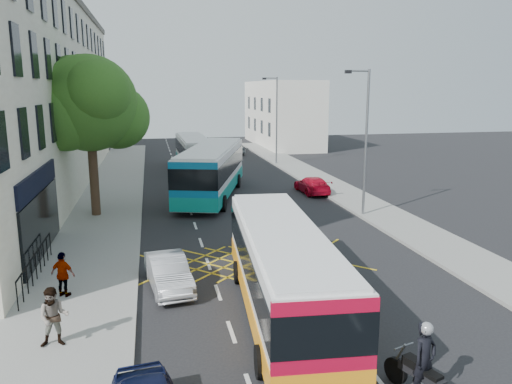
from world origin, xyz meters
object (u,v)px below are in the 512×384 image
red_hatchback (312,185)px  distant_car_silver (236,148)px  pedestrian_near (54,317)px  lamp_near (365,135)px  distant_car_dark (232,145)px  motorbike (423,364)px  bus_mid (212,171)px  bus_far (194,152)px  distant_car_grey (205,145)px  lamp_far (276,116)px  bus_near (282,270)px  pedestrian_far (63,274)px  parked_car_silver (168,272)px  street_tree (89,104)px

red_hatchback → distant_car_silver: (-1.58, 21.86, 0.07)m
pedestrian_near → lamp_near: bearing=39.0°
distant_car_silver → pedestrian_near: size_ratio=2.25×
distant_car_dark → distant_car_silver: bearing=91.0°
motorbike → distant_car_dark: motorbike is taller
bus_mid → bus_far: size_ratio=1.18×
bus_mid → distant_car_grey: bus_mid is taller
motorbike → red_hatchback: motorbike is taller
lamp_far → red_hatchback: bearing=-93.0°
bus_near → pedestrian_far: 7.51m
parked_car_silver → red_hatchback: 18.24m
bus_near → pedestrian_far: size_ratio=6.67×
motorbike → pedestrian_near: 9.67m
street_tree → lamp_far: bearing=49.2°
distant_car_dark → pedestrian_far: size_ratio=2.47×
street_tree → pedestrian_near: street_tree is taller
lamp_near → bus_mid: (-7.63, 7.03, -2.84)m
lamp_far → bus_near: bearing=-103.7°
lamp_near → motorbike: size_ratio=3.76×
bus_far → street_tree: bearing=-114.8°
distant_car_grey → lamp_near: bearing=-77.6°
distant_car_grey → pedestrian_far: size_ratio=3.26×
lamp_near → pedestrian_near: 19.07m
lamp_far → parked_car_silver: (-11.10, -28.24, -4.01)m
lamp_far → bus_far: size_ratio=0.77×
bus_near → bus_far: 29.99m
street_tree → lamp_near: street_tree is taller
street_tree → motorbike: (9.13, -19.16, -5.37)m
motorbike → distant_car_dark: bearing=66.6°
motorbike → distant_car_silver: 44.91m
street_tree → red_hatchback: street_tree is taller
street_tree → distant_car_grey: bearing=72.3°
bus_near → pedestrian_far: bearing=164.2°
bus_far → pedestrian_near: 31.55m
distant_car_grey → pedestrian_near: size_ratio=3.02×
bus_near → red_hatchback: bus_near is taller
bus_near → bus_far: (-0.21, 29.99, 0.01)m
lamp_far → distant_car_grey: (-5.39, 12.24, -3.90)m
lamp_far → distant_car_dark: bearing=100.1°
bus_near → bus_mid: size_ratio=0.85×
distant_car_dark → bus_far: bearing=69.9°
distant_car_dark → pedestrian_far: (-12.46, -40.79, 0.30)m
bus_mid → distant_car_silver: 22.26m
distant_car_silver → bus_mid: bearing=75.6°
bus_near → motorbike: bearing=-63.4°
parked_car_silver → pedestrian_near: 5.01m
bus_far → red_hatchback: size_ratio=2.61×
lamp_near → bus_mid: bearing=137.4°
distant_car_grey → pedestrian_far: 41.84m
red_hatchback → distant_car_grey: size_ratio=0.78×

